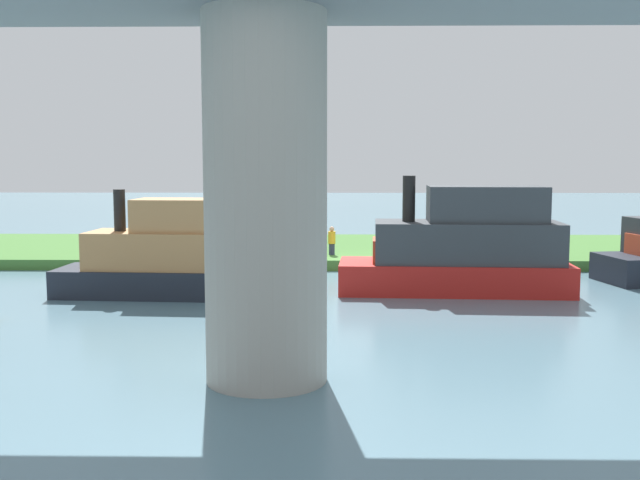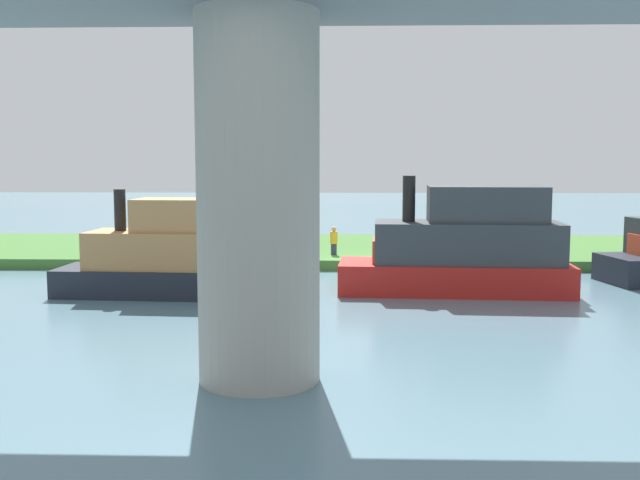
# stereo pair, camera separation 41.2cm
# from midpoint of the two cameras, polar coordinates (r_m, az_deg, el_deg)

# --- Properties ---
(ground_plane) EXTENTS (160.00, 160.00, 0.00)m
(ground_plane) POSITION_cam_midpoint_polar(r_m,az_deg,el_deg) (34.60, 3.54, -2.41)
(ground_plane) COLOR slate
(grassy_bank) EXTENTS (80.00, 12.00, 0.50)m
(grassy_bank) POSITION_cam_midpoint_polar(r_m,az_deg,el_deg) (40.51, 3.30, -0.78)
(grassy_bank) COLOR #427533
(grassy_bank) RESTS_ON ground
(bridge_pylon) EXTENTS (2.83, 2.83, 8.48)m
(bridge_pylon) POSITION_cam_midpoint_polar(r_m,az_deg,el_deg) (17.23, -4.05, 3.06)
(bridge_pylon) COLOR #9E998E
(bridge_pylon) RESTS_ON ground
(person_on_bank) EXTENTS (0.47, 0.47, 1.39)m
(person_on_bank) POSITION_cam_midpoint_polar(r_m,az_deg,el_deg) (36.51, 1.39, -0.04)
(person_on_bank) COLOR #2D334C
(person_on_bank) RESTS_ON grassy_bank
(mooring_post) EXTENTS (0.20, 0.20, 0.99)m
(mooring_post) POSITION_cam_midpoint_polar(r_m,az_deg,el_deg) (35.60, 13.60, -0.71)
(mooring_post) COLOR brown
(mooring_post) RESTS_ON grassy_bank
(skiff_small) EXTENTS (8.03, 3.10, 4.03)m
(skiff_small) POSITION_cam_midpoint_polar(r_m,az_deg,el_deg) (28.92, -11.05, -1.23)
(skiff_small) COLOR #1E232D
(skiff_small) RESTS_ON ground
(motorboat_red) EXTENTS (9.02, 3.44, 4.53)m
(motorboat_red) POSITION_cam_midpoint_polar(r_m,az_deg,el_deg) (29.45, 11.20, -0.73)
(motorboat_red) COLOR red
(motorboat_red) RESTS_ON ground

